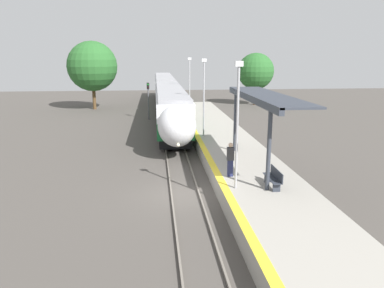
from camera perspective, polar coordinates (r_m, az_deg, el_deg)
ground_plane at (r=19.73m, az=-1.06°, el=-7.72°), size 120.00×120.00×0.00m
rail_left at (r=19.66m, az=-3.17°, el=-7.58°), size 0.08×90.00×0.15m
rail_right at (r=19.77m, az=1.04°, el=-7.44°), size 0.08×90.00×0.15m
train at (r=46.60m, az=-3.85°, el=7.45°), size 2.79×45.30×4.00m
platform_right at (r=20.21m, az=9.82°, el=-6.03°), size 4.45×64.00×0.91m
platform_bench at (r=18.46m, az=12.41°, el=-4.98°), size 0.44×1.80×0.89m
person_waiting at (r=19.56m, az=5.87°, el=-2.25°), size 0.36×0.24×1.81m
railway_signal at (r=42.31m, az=-6.68°, el=7.11°), size 0.28×0.28×4.13m
lamppost_near at (r=17.29m, az=6.94°, el=3.87°), size 0.36×0.20×5.95m
lamppost_mid at (r=28.98m, az=1.82°, el=7.79°), size 0.36×0.20×5.95m
lamppost_far at (r=40.83m, az=-0.37°, el=9.43°), size 0.36×0.20×5.95m
station_canopy at (r=20.95m, az=10.40°, el=6.64°), size 2.02×10.43×4.11m
background_tree_left at (r=51.78m, az=-14.95°, el=11.37°), size 6.51×6.51×8.93m
background_tree_right at (r=55.61m, az=9.68°, el=10.86°), size 5.21×5.21×7.44m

